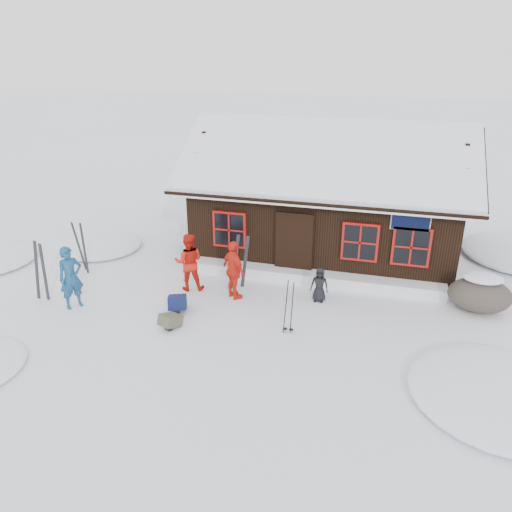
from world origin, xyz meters
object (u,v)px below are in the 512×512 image
Objects in this scene: skier_teal at (71,278)px; skier_orange_right at (234,270)px; backpack_olive at (171,323)px; skier_orange_left at (189,262)px; ski_pair_left at (41,272)px; boulder at (480,294)px; skier_crouched at (319,285)px; ski_poles at (289,308)px; backpack_blue at (178,305)px.

skier_teal is 4.32m from skier_orange_right.
skier_teal reaches higher than backpack_olive.
skier_orange_left is 0.95× the size of ski_pair_left.
skier_teal is at bearing -166.02° from backpack_olive.
skier_orange_left is 1.04× the size of boulder.
skier_orange_right is 2.31m from backpack_olive.
skier_orange_right is 1.70× the size of skier_crouched.
ski_poles is at bearing 137.23° from skier_orange_left.
skier_crouched is 1.88m from ski_poles.
skier_crouched is at bearing -128.37° from skier_orange_right.
ski_poles is (5.83, 0.24, -0.18)m from skier_teal.
skier_crouched is 0.69× the size of ski_poles.
ski_pair_left is at bearing -179.03° from ski_poles.
ski_poles is at bearing 13.82° from ski_pair_left.
ski_pair_left is at bearing -166.69° from skier_crouched.
boulder is 5.23m from ski_poles.
skier_crouched is 7.59m from ski_pair_left.
ski_pair_left is 2.84× the size of backpack_blue.
skier_teal is 3.34× the size of backpack_olive.
skier_teal is at bearing 62.65° from skier_orange_right.
backpack_olive is at bearing -168.73° from ski_poles.
skier_crouched is (2.30, 0.44, -0.35)m from skier_orange_right.
boulder is 8.09m from backpack_olive.
skier_crouched is (6.30, 2.05, -0.37)m from skier_teal.
ski_pair_left is at bearing 57.17° from skier_orange_right.
ski_poles is at bearing -152.46° from boulder.
skier_orange_left is at bearing 76.14° from backpack_blue.
boulder is (6.45, 1.05, -0.36)m from skier_orange_right.
skier_orange_left is 4.00m from ski_pair_left.
backpack_blue is at bearing -157.79° from skier_crouched.
backpack_blue is (-1.23, -1.10, -0.67)m from skier_orange_right.
skier_teal reaches higher than skier_orange_right.
ski_poles reaches higher than boulder.
skier_orange_right is 2.28m from ski_poles.
skier_orange_right reaches higher than backpack_olive.
skier_orange_right is at bearing 20.24° from backpack_blue.
skier_orange_left reaches higher than ski_poles.
skier_orange_right reaches higher than skier_crouched.
skier_teal is at bearing -177.61° from ski_poles.
boulder is (7.86, 0.86, -0.37)m from skier_orange_left.
skier_orange_left is 1.01× the size of skier_orange_right.
ski_poles is (6.86, 0.12, -0.16)m from ski_pair_left.
skier_orange_left is 3.58m from ski_poles.
skier_teal is 1.03× the size of skier_orange_right.
ski_pair_left is (-11.49, -2.53, 0.36)m from boulder.
skier_orange_left is at bearing -19.41° from skier_teal.
skier_teal reaches higher than backpack_blue.
skier_orange_right is (1.40, -0.19, -0.01)m from skier_orange_left.
skier_orange_left reaches higher than skier_crouched.
skier_crouched is at bearing 27.55° from ski_pair_left.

